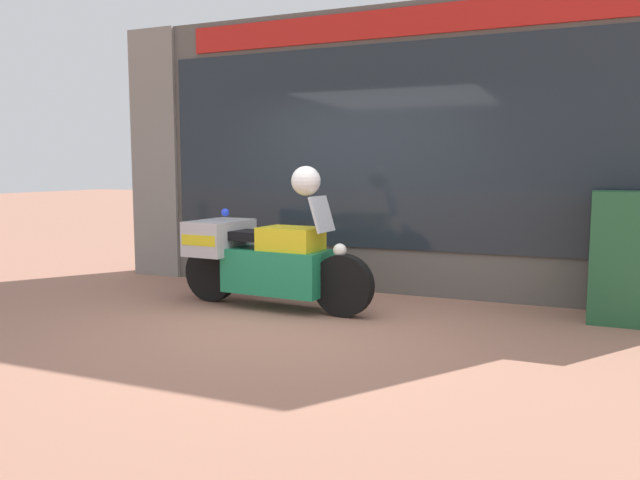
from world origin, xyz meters
TOP-DOWN VIEW (x-y plane):
  - ground_plane at (0.00, 0.00)m, footprint 60.00×60.00m
  - shop_building at (-0.37, 2.00)m, footprint 6.83×0.55m
  - window_display at (0.29, 2.03)m, footprint 5.64×0.30m
  - paramedic_motorcycle at (-0.71, 0.58)m, footprint 2.31×0.81m
  - utility_cabinet at (2.97, 1.36)m, footprint 0.82×0.53m
  - white_helmet at (-0.16, 0.54)m, footprint 0.31×0.31m

SIDE VIEW (x-z plane):
  - ground_plane at x=0.00m, z-range 0.00..0.00m
  - window_display at x=0.29m, z-range -0.50..1.42m
  - paramedic_motorcycle at x=-0.71m, z-range -0.07..1.16m
  - utility_cabinet at x=2.97m, z-range 0.00..1.29m
  - white_helmet at x=-0.16m, z-range 1.23..1.53m
  - shop_building at x=-0.37m, z-range 0.01..3.41m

